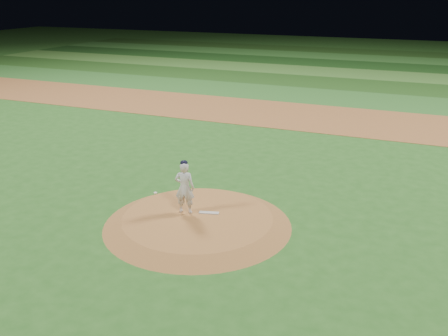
% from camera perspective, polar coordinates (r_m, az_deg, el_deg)
% --- Properties ---
extents(ground, '(120.00, 120.00, 0.00)m').
position_cam_1_polar(ground, '(14.78, -3.02, -6.46)').
color(ground, '#25591D').
rests_on(ground, ground).
extents(infield_dirt_band, '(70.00, 6.00, 0.02)m').
position_cam_1_polar(infield_dirt_band, '(27.34, 9.83, 5.79)').
color(infield_dirt_band, brown).
rests_on(infield_dirt_band, ground).
extents(outfield_stripe_0, '(70.00, 5.00, 0.02)m').
position_cam_1_polar(outfield_stripe_0, '(32.59, 12.10, 7.91)').
color(outfield_stripe_0, '#2A6424').
rests_on(outfield_stripe_0, ground).
extents(outfield_stripe_1, '(70.00, 5.00, 0.02)m').
position_cam_1_polar(outfield_stripe_1, '(37.43, 13.63, 9.32)').
color(outfield_stripe_1, '#1F4917').
rests_on(outfield_stripe_1, ground).
extents(outfield_stripe_2, '(70.00, 5.00, 0.02)m').
position_cam_1_polar(outfield_stripe_2, '(42.31, 14.81, 10.40)').
color(outfield_stripe_2, '#3D752A').
rests_on(outfield_stripe_2, ground).
extents(outfield_stripe_3, '(70.00, 5.00, 0.02)m').
position_cam_1_polar(outfield_stripe_3, '(47.21, 15.75, 11.25)').
color(outfield_stripe_3, '#173F14').
rests_on(outfield_stripe_3, ground).
extents(outfield_stripe_4, '(70.00, 5.00, 0.02)m').
position_cam_1_polar(outfield_stripe_4, '(52.13, 16.52, 11.94)').
color(outfield_stripe_4, '#2F6D27').
rests_on(outfield_stripe_4, ground).
extents(outfield_stripe_5, '(70.00, 5.00, 0.02)m').
position_cam_1_polar(outfield_stripe_5, '(57.07, 17.16, 12.51)').
color(outfield_stripe_5, '#1F4817').
rests_on(outfield_stripe_5, ground).
extents(pitchers_mound, '(5.50, 5.50, 0.25)m').
position_cam_1_polar(pitchers_mound, '(14.73, -3.03, -6.03)').
color(pitchers_mound, '#9C6330').
rests_on(pitchers_mound, ground).
extents(pitching_rubber, '(0.61, 0.30, 0.03)m').
position_cam_1_polar(pitching_rubber, '(14.88, -1.73, -5.13)').
color(pitching_rubber, beige).
rests_on(pitching_rubber, pitchers_mound).
extents(rosin_bag, '(0.12, 0.12, 0.07)m').
position_cam_1_polar(rosin_bag, '(16.37, -7.85, -2.83)').
color(rosin_bag, silver).
rests_on(rosin_bag, pitchers_mound).
extents(pitcher_on_mound, '(0.65, 0.50, 1.64)m').
position_cam_1_polar(pitcher_on_mound, '(14.65, -4.52, -2.21)').
color(pitcher_on_mound, silver).
rests_on(pitcher_on_mound, pitchers_mound).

